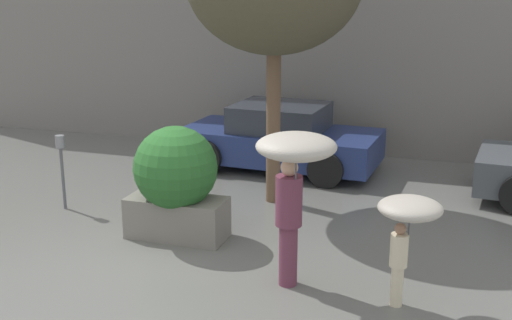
{
  "coord_description": "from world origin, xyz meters",
  "views": [
    {
      "loc": [
        3.93,
        -7.01,
        3.53
      ],
      "look_at": [
        1.12,
        1.6,
        1.05
      ],
      "focal_mm": 45.0,
      "sensor_mm": 36.0,
      "label": 1
    }
  ],
  "objects_px": {
    "parking_meter": "(61,156)",
    "parked_car_near": "(280,139)",
    "person_adult": "(294,169)",
    "planter_box": "(176,180)",
    "person_child": "(408,219)"
  },
  "relations": [
    {
      "from": "parking_meter",
      "to": "parked_car_near",
      "type": "bearing_deg",
      "value": 52.01
    },
    {
      "from": "person_adult",
      "to": "parked_car_near",
      "type": "xyz_separation_m",
      "value": [
        -1.59,
        5.01,
        -0.9
      ]
    },
    {
      "from": "planter_box",
      "to": "parked_car_near",
      "type": "distance_m",
      "value": 3.99
    },
    {
      "from": "planter_box",
      "to": "parked_car_near",
      "type": "xyz_separation_m",
      "value": [
        0.4,
        3.96,
        -0.26
      ]
    },
    {
      "from": "person_child",
      "to": "person_adult",
      "type": "bearing_deg",
      "value": 168.1
    },
    {
      "from": "parked_car_near",
      "to": "planter_box",
      "type": "bearing_deg",
      "value": 177.65
    },
    {
      "from": "person_adult",
      "to": "parking_meter",
      "type": "distance_m",
      "value": 4.58
    },
    {
      "from": "planter_box",
      "to": "parking_meter",
      "type": "height_order",
      "value": "planter_box"
    },
    {
      "from": "person_adult",
      "to": "person_child",
      "type": "bearing_deg",
      "value": 41.8
    },
    {
      "from": "parked_car_near",
      "to": "person_adult",
      "type": "bearing_deg",
      "value": -158.93
    },
    {
      "from": "planter_box",
      "to": "person_adult",
      "type": "bearing_deg",
      "value": -27.72
    },
    {
      "from": "person_child",
      "to": "parked_car_near",
      "type": "xyz_separation_m",
      "value": [
        -2.9,
        5.06,
        -0.46
      ]
    },
    {
      "from": "person_child",
      "to": "parking_meter",
      "type": "distance_m",
      "value": 5.81
    },
    {
      "from": "planter_box",
      "to": "person_adult",
      "type": "relative_size",
      "value": 0.85
    },
    {
      "from": "person_child",
      "to": "parking_meter",
      "type": "xyz_separation_m",
      "value": [
        -5.57,
        1.64,
        -0.17
      ]
    }
  ]
}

